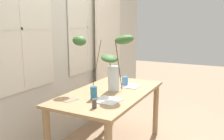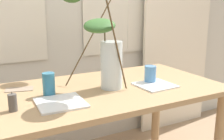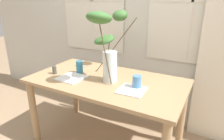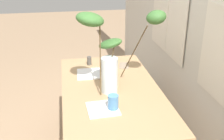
# 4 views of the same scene
# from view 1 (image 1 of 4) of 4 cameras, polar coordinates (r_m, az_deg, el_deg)

# --- Properties ---
(back_wall_with_windows) EXTENTS (5.19, 0.14, 2.66)m
(back_wall_with_windows) POSITION_cam_1_polar(r_m,az_deg,el_deg) (3.10, -13.18, 7.38)
(back_wall_with_windows) COLOR beige
(back_wall_with_windows) RESTS_ON ground
(curtain_sheer_side) EXTENTS (0.80, 0.03, 2.37)m
(curtain_sheer_side) POSITION_cam_1_polar(r_m,az_deg,el_deg) (3.97, -0.81, 6.23)
(curtain_sheer_side) COLOR silver
(curtain_sheer_side) RESTS_ON ground
(dining_table) EXTENTS (1.50, 0.81, 0.74)m
(dining_table) POSITION_cam_1_polar(r_m,az_deg,el_deg) (2.81, -0.45, -7.40)
(dining_table) COLOR tan
(dining_table) RESTS_ON ground
(vase_with_branches) EXTENTS (0.40, 0.77, 0.67)m
(vase_with_branches) POSITION_cam_1_polar(r_m,az_deg,el_deg) (2.72, -0.59, 2.53)
(vase_with_branches) COLOR silver
(vase_with_branches) RESTS_ON dining_table
(drinking_glass_blue_left) EXTENTS (0.07, 0.07, 0.13)m
(drinking_glass_blue_left) POSITION_cam_1_polar(r_m,az_deg,el_deg) (2.48, -4.36, -5.47)
(drinking_glass_blue_left) COLOR teal
(drinking_glass_blue_left) RESTS_ON dining_table
(drinking_glass_blue_right) EXTENTS (0.08, 0.08, 0.11)m
(drinking_glass_blue_right) POSITION_cam_1_polar(r_m,az_deg,el_deg) (3.03, 3.13, -2.65)
(drinking_glass_blue_right) COLOR #4C84BC
(drinking_glass_blue_right) RESTS_ON dining_table
(plate_square_left) EXTENTS (0.26, 0.26, 0.01)m
(plate_square_left) POSITION_cam_1_polar(r_m,az_deg,el_deg) (2.44, -1.03, -7.25)
(plate_square_left) COLOR white
(plate_square_left) RESTS_ON dining_table
(plate_square_right) EXTENTS (0.23, 0.23, 0.01)m
(plate_square_right) POSITION_cam_1_polar(r_m,az_deg,el_deg) (3.00, 4.30, -3.82)
(plate_square_right) COLOR white
(plate_square_right) RESTS_ON dining_table
(napkin_folded) EXTENTS (0.18, 0.13, 0.00)m
(napkin_folded) POSITION_cam_1_polar(r_m,az_deg,el_deg) (2.51, -9.86, -7.02)
(napkin_folded) COLOR gray
(napkin_folded) RESTS_ON dining_table
(pillar_candle) EXTENTS (0.04, 0.04, 0.10)m
(pillar_candle) POSITION_cam_1_polar(r_m,az_deg,el_deg) (2.24, -4.22, -7.93)
(pillar_candle) COLOR #514C47
(pillar_candle) RESTS_ON dining_table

